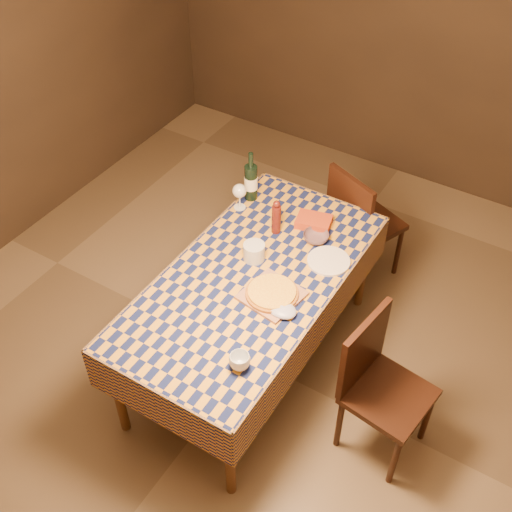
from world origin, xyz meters
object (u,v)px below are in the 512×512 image
(dining_table, at_px, (252,286))
(wine_bottle, at_px, (251,182))
(cutting_board, at_px, (272,295))
(pizza, at_px, (272,292))
(bowl, at_px, (316,237))
(chair_right, at_px, (378,380))
(chair_far, at_px, (359,220))
(white_plate, at_px, (329,261))

(dining_table, height_order, wine_bottle, wine_bottle)
(cutting_board, xyz_separation_m, pizza, (0.00, -0.00, 0.02))
(dining_table, bearing_deg, bowl, 70.97)
(pizza, relative_size, chair_right, 0.42)
(dining_table, xyz_separation_m, cutting_board, (0.18, -0.07, 0.09))
(dining_table, height_order, chair_far, chair_far)
(cutting_board, bearing_deg, chair_far, 88.36)
(chair_far, bearing_deg, white_plate, -81.37)
(chair_far, distance_m, chair_right, 1.36)
(bowl, relative_size, chair_right, 0.17)
(chair_far, bearing_deg, wine_bottle, -143.49)
(chair_far, bearing_deg, dining_table, -101.01)
(wine_bottle, bearing_deg, pizza, -50.69)
(wine_bottle, xyz_separation_m, chair_far, (0.61, 0.45, -0.38))
(pizza, bearing_deg, dining_table, 158.68)
(dining_table, height_order, bowl, bowl)
(dining_table, distance_m, cutting_board, 0.21)
(wine_bottle, xyz_separation_m, chair_right, (1.27, -0.74, -0.38))
(white_plate, relative_size, chair_far, 0.28)
(wine_bottle, relative_size, white_plate, 1.37)
(bowl, bearing_deg, cutting_board, -88.82)
(cutting_board, height_order, chair_far, chair_far)
(cutting_board, bearing_deg, wine_bottle, 129.31)
(cutting_board, bearing_deg, bowl, 91.18)
(cutting_board, relative_size, pizza, 0.77)
(pizza, height_order, chair_far, chair_far)
(cutting_board, relative_size, chair_right, 0.32)
(white_plate, bearing_deg, chair_far, 98.63)
(bowl, bearing_deg, white_plate, -40.24)
(dining_table, distance_m, chair_far, 1.12)
(chair_far, relative_size, chair_right, 1.00)
(bowl, xyz_separation_m, wine_bottle, (-0.56, 0.15, 0.11))
(bowl, xyz_separation_m, chair_right, (0.71, -0.58, -0.27))
(white_plate, xyz_separation_m, chair_right, (0.55, -0.45, -0.25))
(wine_bottle, distance_m, white_plate, 0.78)
(dining_table, xyz_separation_m, pizza, (0.18, -0.07, 0.11))
(dining_table, bearing_deg, cutting_board, -21.32)
(cutting_board, distance_m, bowl, 0.55)
(pizza, distance_m, bowl, 0.55)
(wine_bottle, bearing_deg, chair_right, -30.10)
(pizza, height_order, chair_right, chair_right)
(dining_table, height_order, cutting_board, cutting_board)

